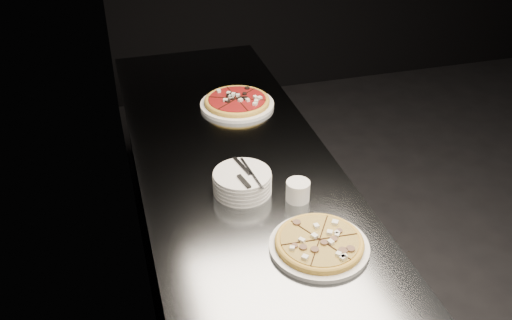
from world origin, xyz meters
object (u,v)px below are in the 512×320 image
object	(u,v)px
plate_stack	(242,182)
ramekin	(298,190)
cutlery	(246,174)
pizza_mushroom	(319,243)
pizza_tomato	(237,102)
counter	(243,265)

from	to	relation	value
plate_stack	ramekin	distance (m)	0.20
plate_stack	cutlery	bearing A→B (deg)	-62.38
cutlery	plate_stack	bearing A→B (deg)	105.72
pizza_mushroom	pizza_tomato	size ratio (longest dim) A/B	0.81
pizza_tomato	plate_stack	world-z (taller)	plate_stack
counter	ramekin	world-z (taller)	ramekin
pizza_mushroom	pizza_tomato	bearing A→B (deg)	90.46
pizza_mushroom	plate_stack	size ratio (longest dim) A/B	1.53
plate_stack	pizza_tomato	bearing A→B (deg)	77.34
counter	cutlery	distance (m)	0.55
counter	plate_stack	xyz separation A→B (m)	(-0.02, -0.11, 0.50)
pizza_tomato	ramekin	xyz separation A→B (m)	(0.03, -0.73, 0.02)
pizza_tomato	cutlery	xyz separation A→B (m)	(-0.13, -0.65, 0.06)
pizza_tomato	pizza_mushroom	bearing A→B (deg)	-89.54
counter	plate_stack	size ratio (longest dim) A/B	12.03
plate_stack	ramekin	size ratio (longest dim) A/B	2.47
counter	pizza_mushroom	distance (m)	0.68
counter	cutlery	bearing A→B (deg)	-97.13
pizza_mushroom	counter	bearing A→B (deg)	105.10
cutlery	ramekin	xyz separation A→B (m)	(0.16, -0.08, -0.04)
pizza_mushroom	ramekin	size ratio (longest dim) A/B	3.77
counter	ramekin	xyz separation A→B (m)	(0.15, -0.21, 0.50)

